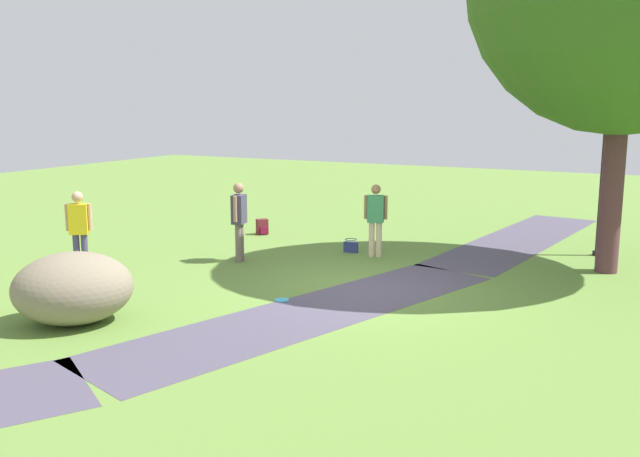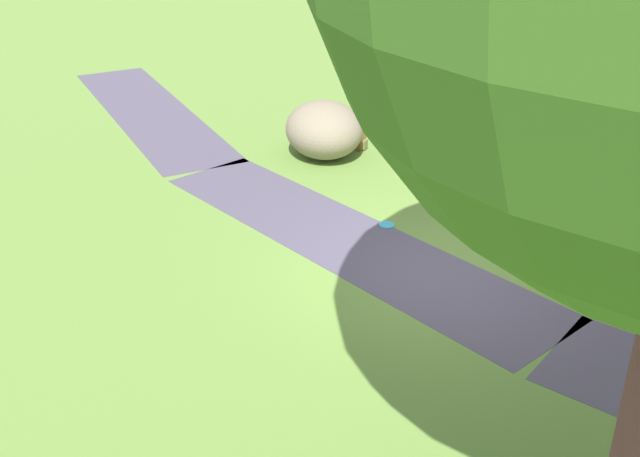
% 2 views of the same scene
% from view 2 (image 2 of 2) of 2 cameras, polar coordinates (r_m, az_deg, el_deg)
% --- Properties ---
extents(ground_plane, '(48.00, 48.00, 0.00)m').
position_cam_2_polar(ground_plane, '(12.09, 8.54, -3.16)').
color(ground_plane, olive).
extents(footpath_segment_mid, '(8.17, 4.14, 0.01)m').
position_cam_2_polar(footpath_segment_mid, '(12.91, 1.83, -0.77)').
color(footpath_segment_mid, '#4C4557').
rests_on(footpath_segment_mid, ground).
extents(footpath_segment_far, '(7.73, 5.78, 0.01)m').
position_cam_2_polar(footpath_segment_far, '(19.39, -12.21, 8.23)').
color(footpath_segment_far, '#4C4557').
rests_on(footpath_segment_far, ground).
extents(lawn_boulder, '(2.39, 2.40, 1.13)m').
position_cam_2_polar(lawn_boulder, '(16.13, 0.29, 7.18)').
color(lawn_boulder, gray).
rests_on(lawn_boulder, ground).
extents(woman_with_handbag, '(0.34, 0.50, 1.62)m').
position_cam_2_polar(woman_with_handbag, '(11.94, 22.09, -0.27)').
color(woman_with_handbag, beige).
rests_on(woman_with_handbag, ground).
extents(man_near_boulder, '(0.51, 0.32, 1.71)m').
position_cam_2_polar(man_near_boulder, '(14.41, 17.10, 5.34)').
color(man_near_boulder, '#74635F').
rests_on(man_near_boulder, ground).
extents(passerby_on_path, '(0.40, 0.45, 1.67)m').
position_cam_2_polar(passerby_on_path, '(17.07, 11.41, 9.17)').
color(passerby_on_path, '#473E6D').
rests_on(passerby_on_path, ground).
extents(backpack_by_boulder, '(0.28, 0.30, 0.40)m').
position_cam_2_polar(backpack_by_boulder, '(16.63, 2.89, 6.39)').
color(backpack_by_boulder, brown).
rests_on(backpack_by_boulder, ground).
extents(frisbee_on_grass, '(0.27, 0.27, 0.02)m').
position_cam_2_polar(frisbee_on_grass, '(13.41, 4.84, 0.27)').
color(frisbee_on_grass, '#30A4CB').
rests_on(frisbee_on_grass, ground).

